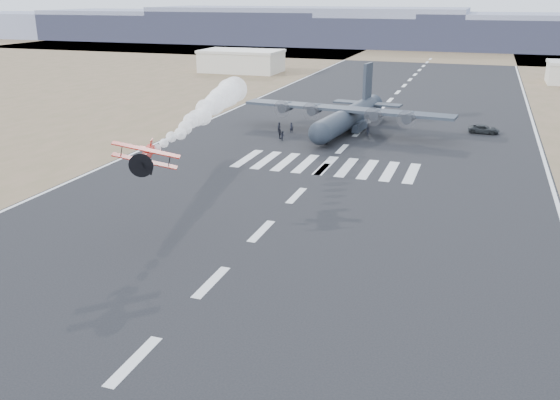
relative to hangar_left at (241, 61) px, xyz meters
The scene contains 20 objects.
ground 154.08m from the hangar_left, 70.27° to the right, with size 500.00×500.00×0.00m, color black.
scrub_far 99.70m from the hangar_left, 58.54° to the left, with size 500.00×80.00×0.00m, color brown.
runway_markings 99.70m from the hangar_left, 58.54° to the right, with size 60.00×260.00×0.01m, color silver, non-canonical shape.
ridge_seg_a 183.53m from the hangar_left, 141.19° to the left, with size 150.00×50.00×13.00m, color slate.
ridge_seg_b 139.02m from the hangar_left, 124.15° to the left, with size 150.00×50.00×15.00m, color slate.
ridge_seg_c 115.84m from the hangar_left, 96.45° to the left, with size 150.00×50.00×17.00m, color slate.
ridge_seg_d 126.25m from the hangar_left, 65.67° to the left, with size 150.00×50.00×13.00m, color slate.
hangar_left is the anchor object (origin of this frame).
aerobatic_biplane 132.69m from the hangar_left, 71.54° to the right, with size 6.36×5.93×3.18m.
smoke_trail 100.95m from the hangar_left, 69.10° to the right, with size 9.37×39.11×4.05m.
transport_aircraft 87.58m from the hangar_left, 55.14° to the right, with size 37.44×30.75×10.80m.
support_vehicle 98.46m from the hangar_left, 42.31° to the right, with size 2.39×5.18×1.44m, color black.
crew_a 86.82m from the hangar_left, 61.87° to the right, with size 0.66×0.54×1.81m, color black.
crew_b 85.84m from the hangar_left, 63.17° to the right, with size 0.82×0.50×1.68m, color black.
crew_c 92.54m from the hangar_left, 54.20° to the right, with size 1.04×0.48×1.61m, color black.
crew_d 90.98m from the hangar_left, 63.58° to the right, with size 0.98×0.50×1.67m, color black.
crew_e 91.28m from the hangar_left, 58.95° to the right, with size 0.89×0.55×1.82m, color black.
crew_f 89.45m from the hangar_left, 58.08° to the right, with size 1.64×0.53×1.77m, color black.
crew_g 91.83m from the hangar_left, 59.48° to the right, with size 0.68×0.56×1.87m, color black.
crew_h 92.37m from the hangar_left, 63.40° to the right, with size 0.78×0.48×1.60m, color black.
Camera 1 is at (19.96, -28.51, 22.93)m, focal length 38.00 mm.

